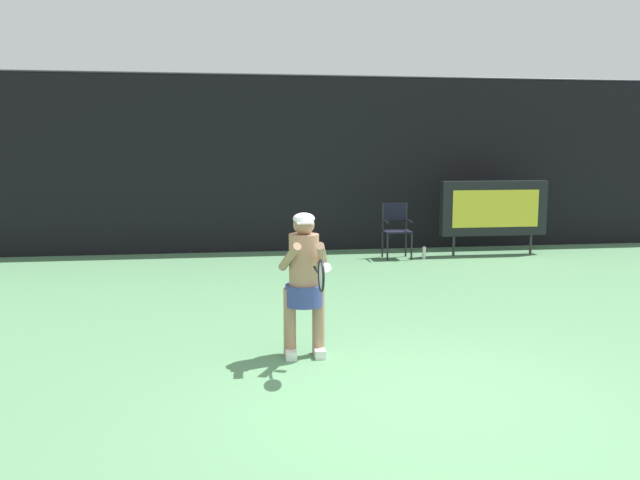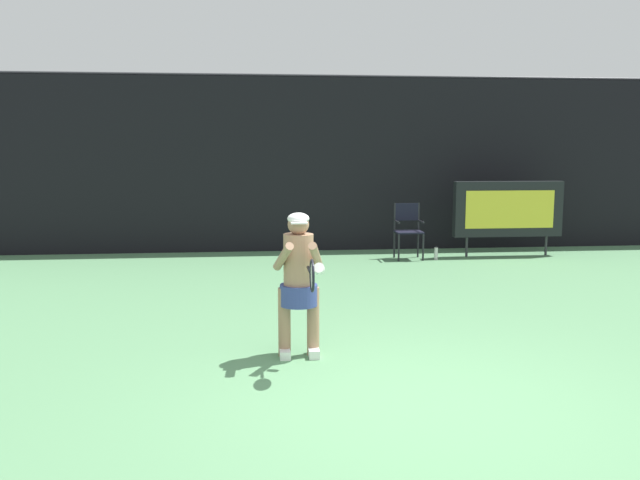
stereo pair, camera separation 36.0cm
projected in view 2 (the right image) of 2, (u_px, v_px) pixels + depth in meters
ground at (415, 410)px, 5.49m from camera, size 18.00×22.00×0.03m
backdrop_screen at (316, 165)px, 13.79m from camera, size 18.00×0.12×3.66m
scoreboard at (508, 209)px, 13.14m from camera, size 2.20×0.21×1.50m
umpire_chair at (408, 227)px, 12.88m from camera, size 0.52×0.44×1.08m
water_bottle at (436, 253)px, 12.82m from camera, size 0.07×0.07×0.27m
tennis_player at (299, 278)px, 6.80m from camera, size 0.53×0.61×1.50m
tennis_racket at (312, 275)px, 6.17m from camera, size 0.03×0.60×0.31m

